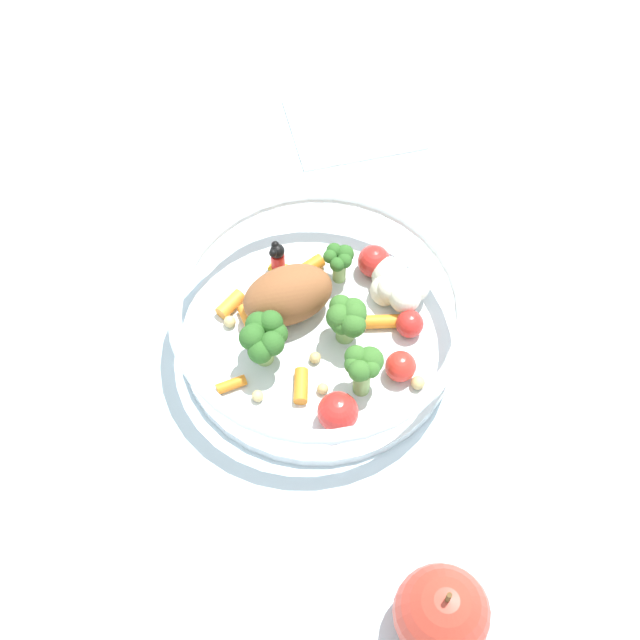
% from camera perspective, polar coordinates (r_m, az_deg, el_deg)
% --- Properties ---
extents(ground_plane, '(2.40, 2.40, 0.00)m').
position_cam_1_polar(ground_plane, '(0.77, 0.35, -2.05)').
color(ground_plane, silver).
extents(food_container, '(0.25, 0.25, 0.06)m').
position_cam_1_polar(food_container, '(0.75, 0.28, 0.20)').
color(food_container, white).
rests_on(food_container, ground_plane).
extents(loose_apple, '(0.07, 0.07, 0.08)m').
position_cam_1_polar(loose_apple, '(0.66, 7.81, -18.19)').
color(loose_apple, '#BC3828').
rests_on(loose_apple, ground_plane).
extents(folded_napkin, '(0.13, 0.15, 0.01)m').
position_cam_1_polar(folded_napkin, '(0.94, 2.22, 12.53)').
color(folded_napkin, white).
rests_on(folded_napkin, ground_plane).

